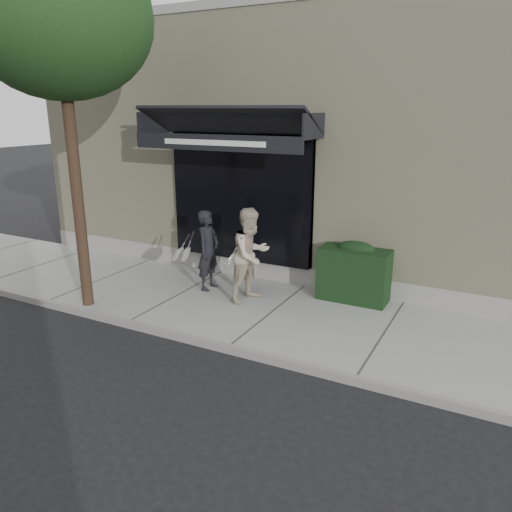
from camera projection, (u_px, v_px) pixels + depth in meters
The scene contains 8 objects.
ground at pixel (273, 317), 9.02m from camera, with size 80.00×80.00×0.00m, color black.
sidewalk at pixel (273, 314), 9.00m from camera, with size 20.00×3.00×0.12m, color #999A94.
curb at pixel (229, 349), 7.68m from camera, with size 20.00×0.10×0.14m, color gray.
building_facade at pixel (360, 145), 12.44m from camera, with size 14.30×8.04×5.64m.
hedge at pixel (355, 272), 9.40m from camera, with size 1.30×0.70×1.14m.
street_tree at pixel (59, 19), 7.91m from camera, with size 3.00×3.00×6.28m.
pedestrian_front at pixel (208, 250), 9.87m from camera, with size 0.73×0.88×1.60m.
pedestrian_back at pixel (251, 255), 9.26m from camera, with size 0.91×1.03×1.78m.
Camera 1 is at (3.58, -7.52, 3.64)m, focal length 35.00 mm.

